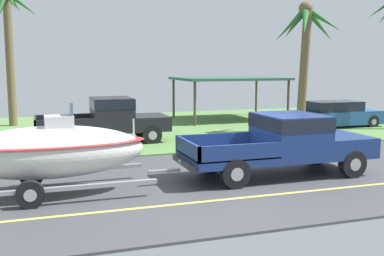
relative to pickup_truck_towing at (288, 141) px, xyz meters
name	(u,v)px	position (x,y,z in m)	size (l,w,h in m)	color
ground	(159,136)	(-1.84, 8.37, -1.03)	(36.00, 22.00, 0.11)	#424247
pickup_truck_towing	(288,141)	(0.00, 0.00, 0.00)	(5.90, 2.15, 1.81)	navy
boat_on_trailer	(50,152)	(-6.79, 0.00, 0.08)	(6.05, 2.25, 2.33)	gray
parked_pickup_background	(111,118)	(-4.19, 7.15, 0.03)	(5.62, 2.06, 1.91)	black
parked_sedan_near	(336,115)	(7.70, 8.29, -0.35)	(4.68, 1.83, 1.38)	#234C89
carport_awning	(229,80)	(3.55, 12.89, 1.38)	(6.08, 4.52, 2.53)	#4C4238
palm_tree_near_left	(8,29)	(-8.36, 14.07, 4.09)	(2.81, 2.56, 7.30)	brown
palm_tree_near_right	(306,39)	(4.97, 7.12, 3.43)	(3.36, 2.88, 6.18)	brown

